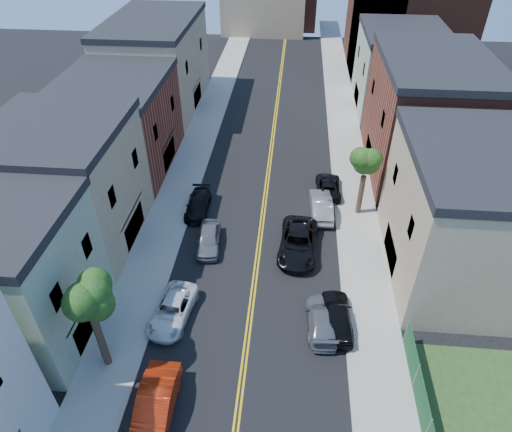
% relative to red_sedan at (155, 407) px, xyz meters
% --- Properties ---
extents(sidewalk_left, '(3.20, 100.00, 0.15)m').
position_rel_red_sedan_xyz_m(sidewalk_left, '(-3.66, 28.86, -0.77)').
color(sidewalk_left, gray).
rests_on(sidewalk_left, ground).
extents(sidewalk_right, '(3.20, 100.00, 0.15)m').
position_rel_red_sedan_xyz_m(sidewalk_right, '(12.14, 28.86, -0.77)').
color(sidewalk_right, gray).
rests_on(sidewalk_right, ground).
extents(curb_left, '(0.30, 100.00, 0.15)m').
position_rel_red_sedan_xyz_m(curb_left, '(-1.91, 28.86, -0.77)').
color(curb_left, gray).
rests_on(curb_left, ground).
extents(curb_right, '(0.30, 100.00, 0.15)m').
position_rel_red_sedan_xyz_m(curb_right, '(10.39, 28.86, -0.77)').
color(curb_right, gray).
rests_on(curb_right, ground).
extents(bldg_left_palegrn, '(9.00, 8.00, 8.50)m').
position_rel_red_sedan_xyz_m(bldg_left_palegrn, '(-9.76, 4.86, 3.40)').
color(bldg_left_palegrn, gray).
rests_on(bldg_left_palegrn, ground).
extents(bldg_left_tan_near, '(9.00, 10.00, 9.00)m').
position_rel_red_sedan_xyz_m(bldg_left_tan_near, '(-9.76, 13.86, 3.65)').
color(bldg_left_tan_near, '#998466').
rests_on(bldg_left_tan_near, ground).
extents(bldg_left_brick, '(9.00, 12.00, 8.00)m').
position_rel_red_sedan_xyz_m(bldg_left_brick, '(-9.76, 24.86, 3.15)').
color(bldg_left_brick, brown).
rests_on(bldg_left_brick, ground).
extents(bldg_left_tan_far, '(9.00, 16.00, 9.50)m').
position_rel_red_sedan_xyz_m(bldg_left_tan_far, '(-9.76, 38.86, 3.90)').
color(bldg_left_tan_far, '#998466').
rests_on(bldg_left_tan_far, ground).
extents(bldg_right_tan, '(9.00, 12.00, 9.00)m').
position_rel_red_sedan_xyz_m(bldg_right_tan, '(18.24, 12.86, 3.65)').
color(bldg_right_tan, '#998466').
rests_on(bldg_right_tan, ground).
extents(bldg_right_brick, '(9.00, 14.00, 10.00)m').
position_rel_red_sedan_xyz_m(bldg_right_brick, '(18.24, 26.86, 4.15)').
color(bldg_right_brick, brown).
rests_on(bldg_right_brick, ground).
extents(bldg_right_palegrn, '(9.00, 12.00, 8.50)m').
position_rel_red_sedan_xyz_m(bldg_right_palegrn, '(18.24, 40.86, 3.40)').
color(bldg_right_palegrn, gray).
rests_on(bldg_right_palegrn, ground).
extents(church, '(16.20, 14.20, 22.60)m').
position_rel_red_sedan_xyz_m(church, '(20.57, 55.93, 6.40)').
color(church, '#4C2319').
rests_on(church, ground).
extents(tree_left_mid, '(5.20, 5.20, 9.29)m').
position_rel_red_sedan_xyz_m(tree_left_mid, '(-3.64, 2.87, 5.74)').
color(tree_left_mid, '#332519').
rests_on(tree_left_mid, sidewalk_left).
extents(tree_right_far, '(4.40, 4.40, 8.03)m').
position_rel_red_sedan_xyz_m(tree_right_far, '(12.16, 18.87, 4.91)').
color(tree_right_far, '#332519').
rests_on(tree_right_far, sidewalk_right).
extents(red_sedan, '(1.87, 5.17, 1.70)m').
position_rel_red_sedan_xyz_m(red_sedan, '(0.00, 0.00, 0.00)').
color(red_sedan, red).
rests_on(red_sedan, ground).
extents(white_pickup, '(2.79, 5.04, 1.33)m').
position_rel_red_sedan_xyz_m(white_pickup, '(-0.67, 6.59, -0.18)').
color(white_pickup, silver).
rests_on(white_pickup, ground).
extents(grey_car_left, '(2.09, 4.40, 1.45)m').
position_rel_red_sedan_xyz_m(grey_car_left, '(0.44, 13.62, -0.12)').
color(grey_car_left, slate).
rests_on(grey_car_left, ground).
extents(black_car_left, '(1.95, 4.54, 1.30)m').
position_rel_red_sedan_xyz_m(black_car_left, '(-1.24, 17.99, -0.20)').
color(black_car_left, black).
rests_on(black_car_left, ground).
extents(grey_car_right, '(2.07, 4.64, 1.32)m').
position_rel_red_sedan_xyz_m(grey_car_right, '(8.79, 6.71, -0.19)').
color(grey_car_right, '#5A5C61').
rests_on(grey_car_right, ground).
extents(black_car_right, '(2.00, 4.60, 1.54)m').
position_rel_red_sedan_xyz_m(black_car_right, '(9.74, 6.96, -0.08)').
color(black_car_right, black).
rests_on(black_car_right, ground).
extents(silver_car_right, '(1.95, 4.93, 1.60)m').
position_rel_red_sedan_xyz_m(silver_car_right, '(9.03, 18.57, -0.05)').
color(silver_car_right, '#94969B').
rests_on(silver_car_right, ground).
extents(dark_car_right_far, '(2.12, 4.57, 1.27)m').
position_rel_red_sedan_xyz_m(dark_car_right_far, '(9.74, 21.81, -0.21)').
color(dark_car_right_far, black).
rests_on(dark_car_right_far, ground).
extents(black_suv_lane, '(3.10, 6.08, 1.65)m').
position_rel_red_sedan_xyz_m(black_suv_lane, '(7.18, 13.71, -0.02)').
color(black_suv_lane, black).
rests_on(black_suv_lane, ground).
extents(pedestrian_left, '(0.54, 0.69, 1.67)m').
position_rel_red_sedan_xyz_m(pedestrian_left, '(-3.88, 3.15, 0.14)').
color(pedestrian_left, '#25272D').
rests_on(pedestrian_left, sidewalk_left).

